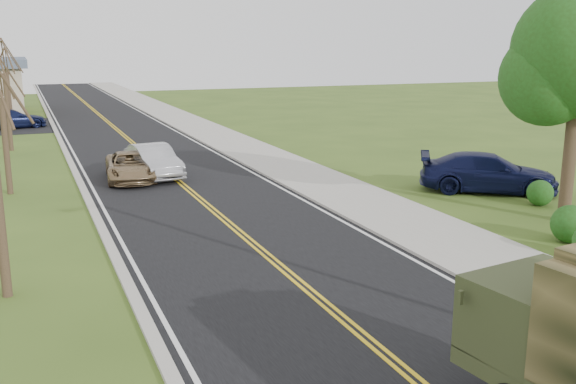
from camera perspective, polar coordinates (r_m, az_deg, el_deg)
road at (r=47.17m, az=-14.78°, el=5.21°), size 8.00×120.00×0.01m
curb_right at (r=47.89m, az=-9.85°, el=5.63°), size 0.30×120.00×0.12m
sidewalk_right at (r=48.31m, az=-7.82°, el=5.75°), size 3.20×120.00×0.10m
curb_left at (r=46.79m, az=-19.83°, el=4.87°), size 0.30×120.00×0.10m
bare_tree_b at (r=28.59m, az=-23.89°, el=4.69°), size 1.83×2.14×5.73m
bare_tree_c at (r=40.49m, az=-23.70°, el=7.28°), size 2.04×2.39×6.42m
bare_tree_d at (r=52.47m, az=-23.55°, el=8.12°), size 1.88×2.20×5.91m
suv_champagne at (r=30.00m, az=-13.82°, el=2.21°), size 2.55×4.76×1.27m
sedan_silver at (r=30.52m, az=-11.86°, el=2.71°), size 2.09×4.71×1.50m
pickup_navy at (r=28.11m, az=17.35°, el=1.65°), size 5.93×4.99×1.63m
lot_car_navy at (r=51.48m, az=-23.39°, el=5.99°), size 5.19×3.07×1.41m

